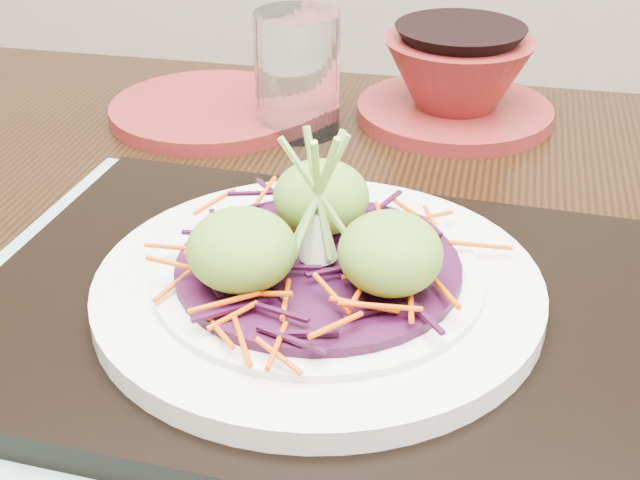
{
  "coord_description": "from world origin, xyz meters",
  "views": [
    {
      "loc": [
        0.02,
        -0.42,
        1.04
      ],
      "look_at": [
        -0.0,
        0.03,
        0.78
      ],
      "focal_mm": 50.0,
      "sensor_mm": 36.0,
      "label": 1
    }
  ],
  "objects_px": {
    "white_plate": "(318,286)",
    "terracotta_bowl_set": "(456,84)",
    "dining_table": "(370,396)",
    "water_glass": "(297,73)",
    "terracotta_side_plate": "(211,110)",
    "serving_tray": "(318,311)"
  },
  "relations": [
    {
      "from": "dining_table",
      "to": "serving_tray",
      "type": "relative_size",
      "value": 3.21
    },
    {
      "from": "serving_tray",
      "to": "dining_table",
      "type": "bearing_deg",
      "value": 71.03
    },
    {
      "from": "terracotta_side_plate",
      "to": "water_glass",
      "type": "height_order",
      "value": "water_glass"
    },
    {
      "from": "serving_tray",
      "to": "white_plate",
      "type": "bearing_deg",
      "value": -167.31
    },
    {
      "from": "dining_table",
      "to": "terracotta_bowl_set",
      "type": "distance_m",
      "value": 0.32
    },
    {
      "from": "serving_tray",
      "to": "terracotta_bowl_set",
      "type": "xyz_separation_m",
      "value": [
        0.11,
        0.33,
        0.02
      ]
    },
    {
      "from": "white_plate",
      "to": "terracotta_side_plate",
      "type": "distance_m",
      "value": 0.35
    },
    {
      "from": "dining_table",
      "to": "white_plate",
      "type": "height_order",
      "value": "white_plate"
    },
    {
      "from": "white_plate",
      "to": "terracotta_bowl_set",
      "type": "height_order",
      "value": "terracotta_bowl_set"
    },
    {
      "from": "dining_table",
      "to": "white_plate",
      "type": "relative_size",
      "value": 4.94
    },
    {
      "from": "white_plate",
      "to": "terracotta_side_plate",
      "type": "bearing_deg",
      "value": 109.31
    },
    {
      "from": "white_plate",
      "to": "terracotta_side_plate",
      "type": "xyz_separation_m",
      "value": [
        -0.11,
        0.33,
        -0.02
      ]
    },
    {
      "from": "terracotta_side_plate",
      "to": "terracotta_bowl_set",
      "type": "distance_m",
      "value": 0.22
    },
    {
      "from": "terracotta_side_plate",
      "to": "serving_tray",
      "type": "bearing_deg",
      "value": -70.69
    },
    {
      "from": "dining_table",
      "to": "white_plate",
      "type": "distance_m",
      "value": 0.14
    },
    {
      "from": "dining_table",
      "to": "water_glass",
      "type": "distance_m",
      "value": 0.3
    },
    {
      "from": "serving_tray",
      "to": "white_plate",
      "type": "xyz_separation_m",
      "value": [
        -0.0,
        0.0,
        0.02
      ]
    },
    {
      "from": "terracotta_side_plate",
      "to": "dining_table",
      "type": "bearing_deg",
      "value": -61.47
    },
    {
      "from": "terracotta_bowl_set",
      "to": "white_plate",
      "type": "bearing_deg",
      "value": -107.93
    },
    {
      "from": "dining_table",
      "to": "terracotta_side_plate",
      "type": "distance_m",
      "value": 0.33
    },
    {
      "from": "serving_tray",
      "to": "terracotta_bowl_set",
      "type": "distance_m",
      "value": 0.35
    },
    {
      "from": "water_glass",
      "to": "terracotta_side_plate",
      "type": "bearing_deg",
      "value": 161.71
    }
  ]
}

